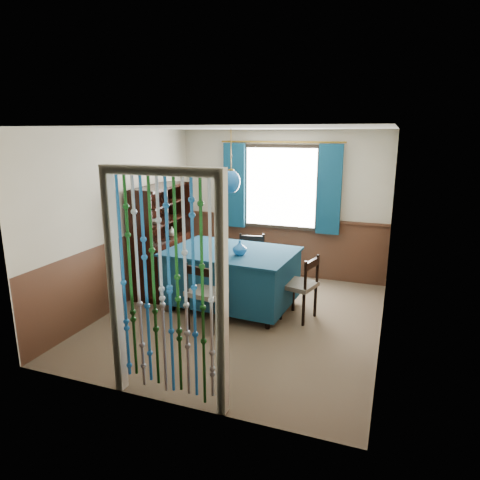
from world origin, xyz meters
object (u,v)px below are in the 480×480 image
at_px(sideboard, 162,254).
at_px(bowl_shelf, 155,221).
at_px(chair_left, 170,268).
at_px(vase_table, 240,249).
at_px(vase_sideboard, 172,231).
at_px(chair_right, 301,286).
at_px(chair_far, 251,262).
at_px(chair_near, 206,293).
at_px(pendant_lamp, 231,181).
at_px(dining_table, 232,275).

relative_size(sideboard, bowl_shelf, 7.69).
height_order(chair_left, vase_table, vase_table).
bearing_deg(vase_sideboard, chair_right, -14.57).
bearing_deg(sideboard, vase_sideboard, 69.62).
relative_size(chair_far, vase_table, 4.94).
bearing_deg(chair_near, chair_right, 42.74).
distance_m(pendant_lamp, bowl_shelf, 1.40).
xyz_separation_m(vase_table, vase_sideboard, (-1.43, 0.71, -0.02)).
distance_m(chair_near, chair_far, 1.48).
height_order(chair_far, bowl_shelf, bowl_shelf).
xyz_separation_m(dining_table, chair_left, (-1.02, 0.04, -0.01)).
xyz_separation_m(dining_table, chair_far, (0.04, 0.72, -0.01)).
xyz_separation_m(chair_far, pendant_lamp, (-0.04, -0.72, 1.33)).
bearing_deg(chair_near, dining_table, 94.80).
height_order(dining_table, chair_right, chair_right).
height_order(chair_far, pendant_lamp, pendant_lamp).
relative_size(chair_right, sideboard, 0.53).
relative_size(chair_near, vase_sideboard, 5.35).
height_order(dining_table, chair_near, chair_near).
relative_size(sideboard, vase_sideboard, 9.96).
relative_size(chair_far, pendant_lamp, 1.05).
bearing_deg(chair_left, chair_far, 136.21).
bearing_deg(chair_far, bowl_shelf, 15.68).
bearing_deg(vase_table, bowl_shelf, 171.25).
xyz_separation_m(chair_near, bowl_shelf, (-1.19, 0.80, 0.69)).
relative_size(dining_table, chair_far, 2.04).
bearing_deg(pendant_lamp, sideboard, 166.58).
bearing_deg(chair_right, sideboard, 95.82).
distance_m(chair_left, bowl_shelf, 0.73).
bearing_deg(sideboard, chair_left, -48.77).
relative_size(sideboard, vase_table, 9.20).
bearing_deg(chair_right, vase_sideboard, 90.00).
xyz_separation_m(chair_near, vase_sideboard, (-1.19, 1.29, 0.44)).
bearing_deg(chair_right, dining_table, 102.02).
relative_size(chair_far, bowl_shelf, 4.13).
height_order(chair_near, chair_left, chair_near).
bearing_deg(pendant_lamp, chair_right, -2.55).
relative_size(dining_table, vase_table, 10.11).
xyz_separation_m(dining_table, chair_right, (1.01, -0.04, -0.02)).
xyz_separation_m(chair_far, vase_table, (0.15, -0.90, 0.46)).
bearing_deg(sideboard, chair_far, 11.40).
height_order(chair_right, vase_table, vase_table).
height_order(dining_table, chair_left, chair_left).
xyz_separation_m(chair_left, vase_table, (1.20, -0.22, 0.47)).
xyz_separation_m(chair_far, chair_right, (0.97, -0.77, -0.01)).
bearing_deg(vase_sideboard, bowl_shelf, -90.00).
bearing_deg(sideboard, chair_near, -46.22).
bearing_deg(chair_far, chair_near, 74.07).
relative_size(chair_near, vase_table, 4.94).
bearing_deg(vase_sideboard, vase_table, -26.58).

